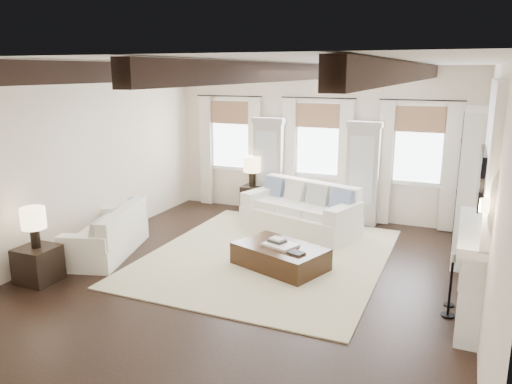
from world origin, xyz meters
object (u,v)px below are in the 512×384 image
at_px(side_table_back, 252,200).
at_px(side_table_front, 38,264).
at_px(ottoman, 280,257).
at_px(sofa_back, 302,212).
at_px(sofa_left, 109,235).

bearing_deg(side_table_back, side_table_front, -107.77).
bearing_deg(ottoman, side_table_front, -128.80).
relative_size(sofa_back, sofa_left, 1.20).
height_order(sofa_back, sofa_left, sofa_back).
bearing_deg(sofa_left, side_table_back, 68.71).
relative_size(sofa_left, ottoman, 1.46).
bearing_deg(side_table_front, ottoman, 31.52).
bearing_deg(sofa_back, side_table_back, 151.22).
distance_m(side_table_front, side_table_back, 4.86).
height_order(sofa_left, side_table_front, sofa_left).
bearing_deg(sofa_left, ottoman, 10.85).
height_order(ottoman, side_table_front, side_table_front).
bearing_deg(side_table_back, sofa_back, -28.78).
relative_size(sofa_back, side_table_back, 3.90).
distance_m(sofa_back, side_table_back, 1.59).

